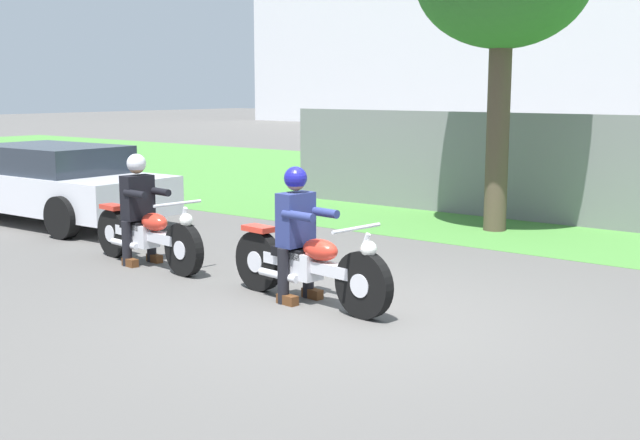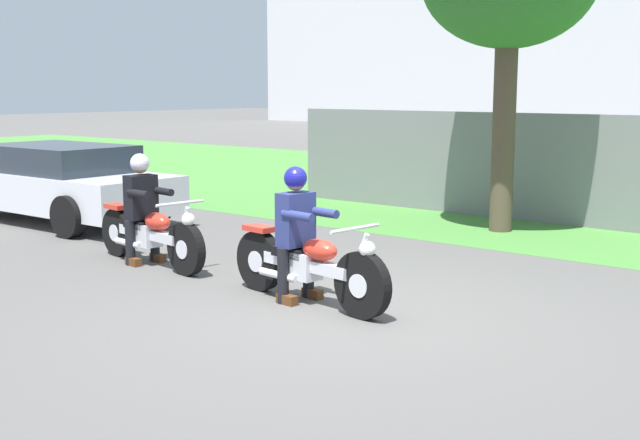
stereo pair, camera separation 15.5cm
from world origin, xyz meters
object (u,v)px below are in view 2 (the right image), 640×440
motorcycle_lead (308,266)px  motorcycle_follow (150,235)px  rider_lead (297,223)px  rider_follow (142,200)px  car_parked (60,182)px

motorcycle_lead → motorcycle_follow: 2.73m
rider_lead → motorcycle_follow: rider_lead is taller
rider_follow → car_parked: (-3.70, 1.20, -0.15)m
motorcycle_follow → car_parked: bearing=169.0°
rider_lead → car_parked: size_ratio=0.32×
motorcycle_follow → rider_follow: (-0.17, 0.02, 0.43)m
rider_follow → car_parked: size_ratio=0.31×
rider_lead → rider_follow: (-2.72, 0.15, -0.01)m
rider_lead → car_parked: bearing=174.7°
motorcycle_follow → rider_follow: 0.46m
motorcycle_follow → rider_follow: size_ratio=1.58×
motorcycle_lead → motorcycle_follow: motorcycle_lead is taller
rider_lead → motorcycle_follow: size_ratio=0.64×
motorcycle_lead → rider_lead: rider_lead is taller
motorcycle_follow → rider_lead: bearing=3.8°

